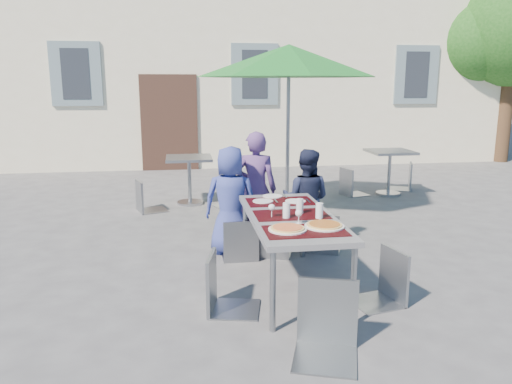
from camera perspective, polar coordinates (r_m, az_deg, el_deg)
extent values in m
plane|color=#48484B|center=(5.07, 12.67, -11.20)|extent=(90.00, 90.00, 0.00)
cube|color=beige|center=(15.98, -2.40, 17.70)|extent=(13.00, 8.00, 7.00)
cube|color=#38231B|center=(11.82, -9.88, 7.79)|extent=(1.30, 0.06, 2.20)
cube|color=slate|center=(12.00, -19.90, 12.57)|extent=(1.10, 0.06, 1.40)
cube|color=#262B33|center=(11.98, -19.92, 12.57)|extent=(0.60, 0.04, 1.10)
cube|color=slate|center=(11.92, -0.16, 13.29)|extent=(1.10, 0.06, 1.40)
cube|color=#262B33|center=(11.90, -0.14, 13.29)|extent=(0.60, 0.04, 1.10)
cube|color=slate|center=(13.12, 17.85, 12.63)|extent=(1.10, 0.06, 1.40)
cube|color=#262B33|center=(13.10, 17.89, 12.63)|extent=(0.60, 0.04, 1.10)
cylinder|color=#432D1C|center=(14.43, 26.62, 8.66)|extent=(0.36, 0.36, 2.80)
sphere|color=#144612|center=(14.26, 23.82, 15.34)|extent=(2.00, 2.00, 2.00)
sphere|color=#144612|center=(15.13, 26.83, 17.90)|extent=(1.80, 1.80, 1.80)
cube|color=#4B4B50|center=(4.85, 4.05, -2.91)|extent=(0.80, 1.85, 0.05)
cylinder|color=gray|center=(4.11, 1.93, -11.30)|extent=(0.05, 0.05, 0.70)
cylinder|color=gray|center=(4.28, 11.07, -10.56)|extent=(0.05, 0.05, 0.70)
cylinder|color=gray|center=(5.72, -1.25, -4.42)|extent=(0.05, 0.05, 0.70)
cylinder|color=gray|center=(5.84, 5.40, -4.12)|extent=(0.05, 0.05, 0.70)
cube|color=black|center=(4.33, 5.64, -4.43)|extent=(0.70, 0.42, 0.01)
cube|color=black|center=(4.85, 4.05, -2.59)|extent=(0.70, 0.42, 0.01)
cube|color=black|center=(5.37, 2.77, -1.10)|extent=(0.70, 0.42, 0.01)
cylinder|color=white|center=(4.33, 3.61, -4.27)|extent=(0.33, 0.33, 0.01)
cylinder|color=tan|center=(4.33, 3.61, -4.12)|extent=(0.29, 0.29, 0.01)
cylinder|color=#B04111|center=(4.33, 3.62, -4.02)|extent=(0.26, 0.26, 0.01)
cylinder|color=white|center=(4.46, 7.82, -3.87)|extent=(0.35, 0.35, 0.01)
cylinder|color=tan|center=(4.46, 7.83, -3.72)|extent=(0.31, 0.31, 0.01)
cylinder|color=maroon|center=(4.46, 7.83, -3.62)|extent=(0.27, 0.27, 0.01)
cylinder|color=silver|center=(4.70, 3.50, -2.14)|extent=(0.07, 0.07, 0.15)
cylinder|color=silver|center=(4.87, 5.03, -1.65)|extent=(0.07, 0.07, 0.15)
cylinder|color=silver|center=(4.72, 7.25, -2.17)|extent=(0.07, 0.07, 0.15)
cylinder|color=silver|center=(4.74, 1.79, -2.91)|extent=(0.06, 0.06, 0.00)
cylinder|color=silver|center=(4.73, 1.80, -2.47)|extent=(0.01, 0.01, 0.08)
sphere|color=silver|center=(4.72, 1.80, -1.76)|extent=(0.06, 0.06, 0.06)
cylinder|color=silver|center=(4.55, 4.89, -3.60)|extent=(0.06, 0.06, 0.00)
cylinder|color=silver|center=(4.54, 4.90, -3.14)|extent=(0.01, 0.01, 0.08)
sphere|color=silver|center=(4.53, 4.91, -2.41)|extent=(0.06, 0.06, 0.06)
cylinder|color=white|center=(5.35, 0.79, -1.04)|extent=(0.22, 0.22, 0.01)
cube|color=#ABADB3|center=(5.37, 2.27, -1.01)|extent=(0.02, 0.18, 0.00)
cylinder|color=white|center=(5.36, 4.53, -1.05)|extent=(0.22, 0.22, 0.01)
cube|color=#ABADB3|center=(5.40, 5.98, -1.01)|extent=(0.02, 0.18, 0.00)
cylinder|color=white|center=(5.59, 1.89, -0.47)|extent=(0.22, 0.22, 0.01)
cube|color=#ABADB3|center=(5.61, 3.29, -0.44)|extent=(0.02, 0.18, 0.00)
imported|color=#333F8D|center=(5.86, -2.91, -1.02)|extent=(0.71, 0.55, 1.29)
imported|color=#553873|center=(6.17, -0.03, 0.33)|extent=(0.59, 0.47, 1.43)
imported|color=#1B213D|center=(6.10, 5.72, -0.83)|extent=(0.69, 0.56, 1.23)
cube|color=gray|center=(5.79, -1.94, -3.35)|extent=(0.40, 0.40, 0.03)
cube|color=gray|center=(5.55, -1.72, -1.49)|extent=(0.40, 0.03, 0.48)
cylinder|color=gray|center=(6.04, -0.48, -4.87)|extent=(0.02, 0.02, 0.42)
cylinder|color=gray|center=(6.00, -3.77, -5.01)|extent=(0.02, 0.02, 0.42)
cylinder|color=gray|center=(5.71, 0.02, -5.89)|extent=(0.02, 0.02, 0.42)
cylinder|color=gray|center=(5.67, -3.47, -6.04)|extent=(0.02, 0.02, 0.42)
cube|color=gray|center=(5.89, 2.23, -3.42)|extent=(0.47, 0.47, 0.03)
cube|color=gray|center=(5.66, 2.01, -1.73)|extent=(0.36, 0.14, 0.45)
cylinder|color=gray|center=(6.08, 3.92, -4.94)|extent=(0.02, 0.02, 0.39)
cylinder|color=gray|center=(6.12, 0.91, -4.80)|extent=(0.02, 0.02, 0.39)
cylinder|color=gray|center=(5.78, 3.59, -5.87)|extent=(0.02, 0.02, 0.39)
cylinder|color=gray|center=(5.82, 0.43, -5.72)|extent=(0.02, 0.02, 0.39)
cube|color=gray|center=(6.11, 7.79, -2.58)|extent=(0.54, 0.54, 0.03)
cube|color=gray|center=(5.86, 7.64, -0.76)|extent=(0.39, 0.19, 0.49)
cylinder|color=gray|center=(6.32, 9.50, -4.24)|extent=(0.02, 0.02, 0.43)
cylinder|color=gray|center=(6.36, 6.34, -4.05)|extent=(0.02, 0.02, 0.43)
cylinder|color=gray|center=(5.99, 9.21, -5.17)|extent=(0.02, 0.02, 0.43)
cylinder|color=gray|center=(6.02, 5.87, -4.96)|extent=(0.02, 0.02, 0.43)
cube|color=gray|center=(4.43, -2.48, -7.89)|extent=(0.52, 0.52, 0.03)
cube|color=gray|center=(4.38, -5.23, -4.61)|extent=(0.12, 0.43, 0.52)
cylinder|color=gray|center=(4.33, -0.21, -11.76)|extent=(0.02, 0.02, 0.46)
cylinder|color=gray|center=(4.68, 0.10, -9.90)|extent=(0.02, 0.02, 0.46)
cylinder|color=gray|center=(4.37, -5.20, -11.59)|extent=(0.02, 0.02, 0.46)
cylinder|color=gray|center=(4.71, -4.50, -9.76)|extent=(0.02, 0.02, 0.46)
cube|color=gray|center=(4.70, 13.64, -7.29)|extent=(0.50, 0.50, 0.03)
cube|color=gray|center=(4.74, 15.79, -4.09)|extent=(0.12, 0.41, 0.50)
cylinder|color=gray|center=(4.83, 10.51, -9.51)|extent=(0.02, 0.02, 0.44)
cylinder|color=gray|center=(4.55, 12.90, -11.01)|extent=(0.02, 0.02, 0.44)
cylinder|color=gray|center=(5.01, 14.05, -8.84)|extent=(0.02, 0.02, 0.44)
cylinder|color=gray|center=(4.75, 16.55, -10.21)|extent=(0.02, 0.02, 0.44)
cube|color=gray|center=(3.69, 8.11, -11.85)|extent=(0.59, 0.59, 0.03)
cube|color=gray|center=(3.79, 8.39, -6.71)|extent=(0.45, 0.18, 0.55)
cylinder|color=gray|center=(3.64, 4.59, -16.58)|extent=(0.02, 0.02, 0.48)
cylinder|color=gray|center=(3.63, 11.10, -16.89)|extent=(0.02, 0.02, 0.48)
cylinder|color=gray|center=(3.99, 5.21, -13.86)|extent=(0.02, 0.02, 0.48)
cylinder|color=gray|center=(3.98, 11.07, -14.13)|extent=(0.02, 0.02, 0.48)
cylinder|color=#ABADB3|center=(7.76, 3.54, -2.23)|extent=(0.50, 0.50, 0.10)
cylinder|color=gray|center=(7.55, 3.65, 6.12)|extent=(0.06, 0.06, 2.37)
cone|color=#187024|center=(7.52, 3.77, 14.75)|extent=(2.68, 2.68, 0.46)
cylinder|color=#ABADB3|center=(8.51, -7.53, -1.21)|extent=(0.44, 0.44, 0.04)
cylinder|color=gray|center=(8.44, -7.60, 1.12)|extent=(0.06, 0.06, 0.75)
cube|color=gray|center=(8.37, -7.68, 3.86)|extent=(0.75, 0.75, 0.04)
cube|color=gray|center=(8.06, -11.85, 1.02)|extent=(0.53, 0.53, 0.03)
cube|color=gray|center=(7.97, -13.33, 2.67)|extent=(0.15, 0.41, 0.50)
cylinder|color=gray|center=(7.98, -10.20, -0.73)|extent=(0.02, 0.02, 0.44)
cylinder|color=gray|center=(8.33, -10.87, -0.22)|extent=(0.02, 0.02, 0.44)
cylinder|color=gray|center=(7.90, -12.73, -0.98)|extent=(0.02, 0.02, 0.44)
cylinder|color=gray|center=(8.24, -13.31, -0.45)|extent=(0.02, 0.02, 0.44)
cube|color=#949B9F|center=(8.23, -3.52, 1.10)|extent=(0.48, 0.48, 0.03)
cube|color=#949B9F|center=(8.27, -2.44, 2.73)|extent=(0.16, 0.36, 0.44)
cylinder|color=#949B9F|center=(8.34, -4.98, -0.20)|extent=(0.02, 0.02, 0.39)
cylinder|color=#949B9F|center=(8.06, -4.01, -0.63)|extent=(0.02, 0.02, 0.39)
cylinder|color=#949B9F|center=(8.48, -3.03, 0.03)|extent=(0.02, 0.02, 0.39)
cylinder|color=#949B9F|center=(8.20, -2.01, -0.38)|extent=(0.02, 0.02, 0.39)
cylinder|color=#ABADB3|center=(9.46, 14.84, -0.16)|extent=(0.44, 0.44, 0.04)
cylinder|color=gray|center=(9.39, 14.96, 1.98)|extent=(0.06, 0.06, 0.76)
cube|color=gray|center=(9.33, 15.10, 4.47)|extent=(0.76, 0.76, 0.04)
cube|color=#90949B|center=(9.23, 11.35, 2.42)|extent=(0.51, 0.51, 0.03)
cube|color=#90949B|center=(9.08, 10.37, 3.89)|extent=(0.13, 0.41, 0.50)
cylinder|color=#90949B|center=(9.23, 12.84, 0.90)|extent=(0.02, 0.02, 0.44)
cylinder|color=#90949B|center=(9.51, 11.57, 1.30)|extent=(0.02, 0.02, 0.44)
cylinder|color=#90949B|center=(9.02, 10.99, 0.73)|extent=(0.02, 0.02, 0.44)
cylinder|color=#90949B|center=(9.32, 9.75, 1.14)|extent=(0.02, 0.02, 0.44)
cube|color=#949B9F|center=(9.91, 16.09, 2.97)|extent=(0.57, 0.57, 0.03)
cube|color=#949B9F|center=(9.88, 17.40, 4.40)|extent=(0.20, 0.42, 0.52)
cylinder|color=#949B9F|center=(10.13, 14.92, 1.85)|extent=(0.02, 0.02, 0.46)
cylinder|color=#949B9F|center=(9.76, 14.94, 1.46)|extent=(0.02, 0.02, 0.46)
cylinder|color=#949B9F|center=(10.14, 17.04, 1.74)|extent=(0.02, 0.02, 0.46)
cylinder|color=#949B9F|center=(9.77, 17.15, 1.34)|extent=(0.02, 0.02, 0.46)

